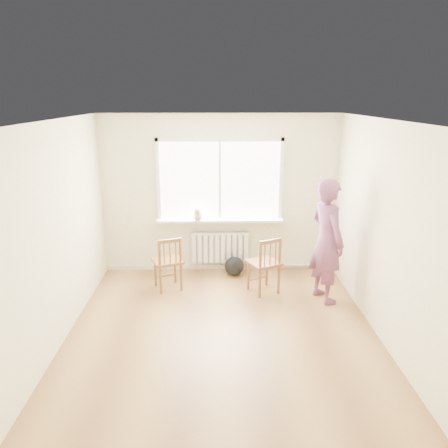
{
  "coord_description": "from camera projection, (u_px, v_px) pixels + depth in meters",
  "views": [
    {
      "loc": [
        -0.09,
        -5.0,
        2.97
      ],
      "look_at": [
        0.05,
        1.2,
        1.14
      ],
      "focal_mm": 35.0,
      "sensor_mm": 36.0,
      "label": 1
    }
  ],
  "objects": [
    {
      "name": "chair_left",
      "position": [
        168.0,
        263.0,
        6.84
      ],
      "size": [
        0.56,
        0.54,
        0.88
      ],
      "rotation": [
        0.0,
        0.0,
        3.51
      ],
      "color": "brown",
      "rests_on": "floor"
    },
    {
      "name": "back_wall",
      "position": [
        220.0,
        195.0,
        7.42
      ],
      "size": [
        4.0,
        0.01,
        2.7
      ],
      "primitive_type": "cube",
      "color": "beige",
      "rests_on": "ground"
    },
    {
      "name": "cat",
      "position": [
        198.0,
        215.0,
        7.3
      ],
      "size": [
        0.18,
        0.39,
        0.26
      ],
      "rotation": [
        0.0,
        0.0,
        -0.05
      ],
      "color": "#CFB58D",
      "rests_on": "windowsill"
    },
    {
      "name": "windowsill",
      "position": [
        220.0,
        220.0,
        7.43
      ],
      "size": [
        2.15,
        0.22,
        0.04
      ],
      "primitive_type": "cube",
      "color": "white",
      "rests_on": "back_wall"
    },
    {
      "name": "radiator",
      "position": [
        220.0,
        247.0,
        7.59
      ],
      "size": [
        1.0,
        0.12,
        0.55
      ],
      "color": "white",
      "rests_on": "back_wall"
    },
    {
      "name": "baseboard",
      "position": [
        220.0,
        267.0,
        7.77
      ],
      "size": [
        4.0,
        0.03,
        0.08
      ],
      "primitive_type": "cube",
      "color": "beige",
      "rests_on": "ground"
    },
    {
      "name": "heating_pipe",
      "position": [
        290.0,
        265.0,
        7.74
      ],
      "size": [
        1.4,
        0.04,
        0.04
      ],
      "primitive_type": "cylinder",
      "rotation": [
        0.0,
        1.57,
        0.0
      ],
      "color": "silver",
      "rests_on": "back_wall"
    },
    {
      "name": "floor",
      "position": [
        222.0,
        335.0,
        5.64
      ],
      "size": [
        4.5,
        4.5,
        0.0
      ],
      "primitive_type": "plane",
      "color": "#A17441",
      "rests_on": "ground"
    },
    {
      "name": "ceiling",
      "position": [
        222.0,
        121.0,
        4.88
      ],
      "size": [
        4.5,
        4.5,
        0.0
      ],
      "primitive_type": "plane",
      "rotation": [
        3.14,
        0.0,
        0.0
      ],
      "color": "white",
      "rests_on": "back_wall"
    },
    {
      "name": "chair_right",
      "position": [
        266.0,
        265.0,
        6.72
      ],
      "size": [
        0.59,
        0.58,
        0.91
      ],
      "rotation": [
        0.0,
        0.0,
        3.59
      ],
      "color": "brown",
      "rests_on": "floor"
    },
    {
      "name": "window",
      "position": [
        220.0,
        177.0,
        7.3
      ],
      "size": [
        2.12,
        0.05,
        1.42
      ],
      "color": "white",
      "rests_on": "back_wall"
    },
    {
      "name": "person",
      "position": [
        327.0,
        241.0,
        6.38
      ],
      "size": [
        0.65,
        0.79,
        1.85
      ],
      "primitive_type": "imported",
      "rotation": [
        0.0,
        0.0,
        1.93
      ],
      "color": "#C44171",
      "rests_on": "floor"
    },
    {
      "name": "backpack",
      "position": [
        234.0,
        266.0,
        7.47
      ],
      "size": [
        0.35,
        0.28,
        0.33
      ],
      "primitive_type": "ellipsoid",
      "rotation": [
        0.0,
        0.0,
        -0.09
      ],
      "color": "black",
      "rests_on": "floor"
    }
  ]
}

